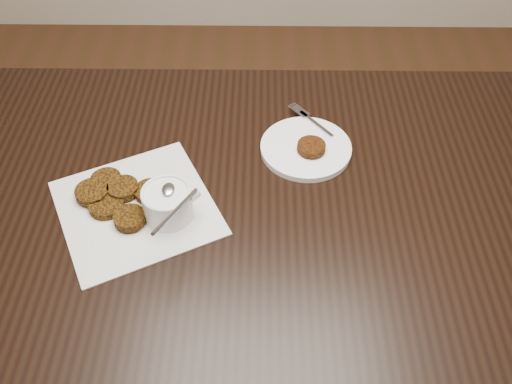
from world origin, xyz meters
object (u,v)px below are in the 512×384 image
sauce_ramekin (166,192)px  plate_with_patty (306,146)px  table (252,297)px  napkin (136,208)px

sauce_ramekin → plate_with_patty: (0.28, 0.19, -0.06)m
sauce_ramekin → plate_with_patty: sauce_ramekin is taller
table → sauce_ramekin: size_ratio=10.54×
sauce_ramekin → plate_with_patty: 0.34m
napkin → plate_with_patty: (0.35, 0.17, 0.01)m
napkin → plate_with_patty: size_ratio=1.45×
napkin → plate_with_patty: 0.39m
sauce_ramekin → napkin: bearing=165.2°
plate_with_patty → table: bearing=-128.9°
table → plate_with_patty: 0.43m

